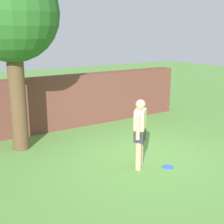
{
  "coord_description": "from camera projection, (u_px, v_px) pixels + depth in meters",
  "views": [
    {
      "loc": [
        -4.54,
        -5.63,
        3.06
      ],
      "look_at": [
        -0.18,
        1.12,
        1.0
      ],
      "focal_mm": 49.86,
      "sensor_mm": 36.0,
      "label": 1
    }
  ],
  "objects": [
    {
      "name": "ground_plane",
      "position": [
        142.0,
        159.0,
        7.73
      ],
      "size": [
        40.0,
        40.0,
        0.0
      ],
      "primitive_type": "plane",
      "color": "#568C3D"
    },
    {
      "name": "brick_wall",
      "position": [
        34.0,
        106.0,
        9.6
      ],
      "size": [
        10.9,
        0.5,
        1.72
      ],
      "primitive_type": "cube",
      "color": "brown",
      "rests_on": "ground"
    },
    {
      "name": "tree",
      "position": [
        12.0,
        17.0,
        7.59
      ],
      "size": [
        2.37,
        2.37,
        4.7
      ],
      "color": "brown",
      "rests_on": "ground"
    },
    {
      "name": "person",
      "position": [
        140.0,
        131.0,
        7.04
      ],
      "size": [
        0.43,
        0.4,
        1.62
      ],
      "rotation": [
        0.0,
        0.0,
        -2.42
      ],
      "color": "tan",
      "rests_on": "ground"
    },
    {
      "name": "frisbee_blue",
      "position": [
        168.0,
        167.0,
        7.27
      ],
      "size": [
        0.27,
        0.27,
        0.02
      ],
      "primitive_type": "cylinder",
      "color": "blue",
      "rests_on": "ground"
    }
  ]
}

